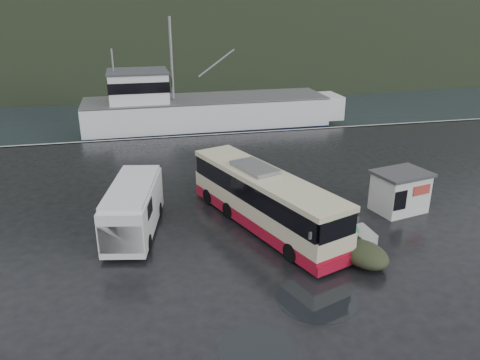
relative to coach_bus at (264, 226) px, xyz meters
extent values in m
plane|color=black|center=(-0.17, -1.37, 0.00)|extent=(160.00, 160.00, 0.00)
cube|color=black|center=(-0.17, 108.63, 0.00)|extent=(300.00, 180.00, 0.02)
cube|color=#999993|center=(-0.17, 18.63, 0.00)|extent=(160.00, 0.60, 1.50)
ellipsoid|color=black|center=(9.83, 248.63, 0.00)|extent=(780.00, 540.00, 570.00)
cylinder|color=black|center=(0.40, -6.83, 0.01)|extent=(3.33, 3.33, 0.01)
cylinder|color=black|center=(-2.72, -9.26, 0.01)|extent=(2.80, 2.80, 0.01)
cylinder|color=black|center=(4.19, 2.49, 0.01)|extent=(2.33, 2.33, 0.01)
camera|label=1|loc=(-6.09, -21.77, 11.31)|focal=35.00mm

